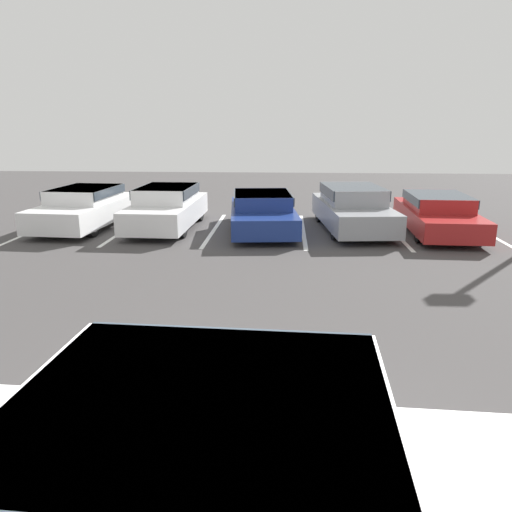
# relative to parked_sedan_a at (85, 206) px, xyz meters

# --- Properties ---
(stall_stripe_a) EXTENTS (0.12, 5.00, 0.01)m
(stall_stripe_a) POSITION_rel_parked_sedan_a_xyz_m (-1.38, -0.14, -0.66)
(stall_stripe_a) COLOR white
(stall_stripe_a) RESTS_ON ground_plane
(stall_stripe_b) EXTENTS (0.12, 5.00, 0.01)m
(stall_stripe_b) POSITION_rel_parked_sedan_a_xyz_m (1.34, -0.14, -0.66)
(stall_stripe_b) COLOR white
(stall_stripe_b) RESTS_ON ground_plane
(stall_stripe_c) EXTENTS (0.12, 5.00, 0.01)m
(stall_stripe_c) POSITION_rel_parked_sedan_a_xyz_m (4.06, -0.14, -0.66)
(stall_stripe_c) COLOR white
(stall_stripe_c) RESTS_ON ground_plane
(stall_stripe_d) EXTENTS (0.12, 5.00, 0.01)m
(stall_stripe_d) POSITION_rel_parked_sedan_a_xyz_m (6.79, -0.14, -0.66)
(stall_stripe_d) COLOR white
(stall_stripe_d) RESTS_ON ground_plane
(stall_stripe_e) EXTENTS (0.12, 5.00, 0.01)m
(stall_stripe_e) POSITION_rel_parked_sedan_a_xyz_m (9.51, -0.14, -0.66)
(stall_stripe_e) COLOR white
(stall_stripe_e) RESTS_ON ground_plane
(stall_stripe_f) EXTENTS (0.12, 5.00, 0.01)m
(stall_stripe_f) POSITION_rel_parked_sedan_a_xyz_m (12.23, -0.14, -0.66)
(stall_stripe_f) COLOR white
(stall_stripe_f) RESTS_ON ground_plane
(parked_sedan_a) EXTENTS (2.12, 4.60, 1.23)m
(parked_sedan_a) POSITION_rel_parked_sedan_a_xyz_m (0.00, 0.00, 0.00)
(parked_sedan_a) COLOR silver
(parked_sedan_a) RESTS_ON ground_plane
(parked_sedan_b) EXTENTS (1.84, 4.47, 1.29)m
(parked_sedan_b) POSITION_rel_parked_sedan_a_xyz_m (2.58, -0.01, 0.03)
(parked_sedan_b) COLOR silver
(parked_sedan_b) RESTS_ON ground_plane
(parked_sedan_c) EXTENTS (2.27, 4.51, 1.15)m
(parked_sedan_c) POSITION_rel_parked_sedan_a_xyz_m (5.54, -0.28, -0.04)
(parked_sedan_c) COLOR navy
(parked_sedan_c) RESTS_ON ground_plane
(parked_sedan_d) EXTENTS (2.23, 4.77, 1.32)m
(parked_sedan_d) POSITION_rel_parked_sedan_a_xyz_m (8.27, 0.09, 0.04)
(parked_sedan_d) COLOR gray
(parked_sedan_d) RESTS_ON ground_plane
(parked_sedan_e) EXTENTS (1.92, 4.69, 1.14)m
(parked_sedan_e) POSITION_rel_parked_sedan_a_xyz_m (10.73, -0.19, -0.05)
(parked_sedan_e) COLOR maroon
(parked_sedan_e) RESTS_ON ground_plane
(wheel_stop_curb) EXTENTS (1.80, 0.20, 0.14)m
(wheel_stop_curb) POSITION_rel_parked_sedan_a_xyz_m (10.52, 3.08, -0.59)
(wheel_stop_curb) COLOR #B7B2A8
(wheel_stop_curb) RESTS_ON ground_plane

